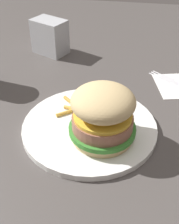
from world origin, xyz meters
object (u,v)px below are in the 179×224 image
at_px(plate, 89,127).
at_px(fries_pile, 82,108).
at_px(sandwich, 103,114).
at_px(napkin_dispenser, 50,37).

relative_size(plate, fries_pile, 2.69).
relative_size(plate, sandwich, 2.15).
height_order(plate, fries_pile, fries_pile).
distance_m(plate, napkin_dispenser, 0.36).
bearing_deg(plate, sandwich, -136.65).
distance_m(fries_pile, napkin_dispenser, 0.31).
xyz_separation_m(sandwich, fries_pile, (0.07, 0.05, -0.05)).
xyz_separation_m(sandwich, napkin_dispenser, (0.34, 0.19, -0.02)).
distance_m(plate, fries_pile, 0.05).
height_order(fries_pile, napkin_dispenser, napkin_dispenser).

